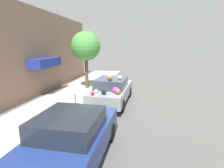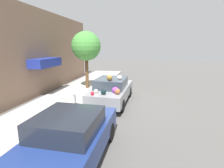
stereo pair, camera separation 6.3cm
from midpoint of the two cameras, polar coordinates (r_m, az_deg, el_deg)
The scene contains 7 objects.
ground_plane at distance 10.24m, azimuth -0.68°, elevation -6.02°, with size 60.00×60.00×0.00m, color #565451.
sidewalk_curb at distance 11.08m, azimuth -14.52°, elevation -4.66°, with size 24.00×3.20×0.13m.
building_facade at distance 11.81m, azimuth -25.08°, elevation 8.96°, with size 18.00×1.20×5.58m.
street_tree at distance 13.06m, azimuth -8.31°, elevation 12.04°, with size 2.12×2.12×4.15m.
fire_hydrant at distance 9.46m, azimuth -12.10°, elevation -4.85°, with size 0.20×0.20×0.70m.
art_car at distance 9.96m, azimuth 0.16°, elevation -1.92°, with size 4.45×1.96×1.76m.
parked_car_plain at distance 5.23m, azimuth -12.93°, elevation -16.24°, with size 3.96×1.91×1.45m.
Camera 2 is at (-9.51, -2.05, 3.21)m, focal length 28.00 mm.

